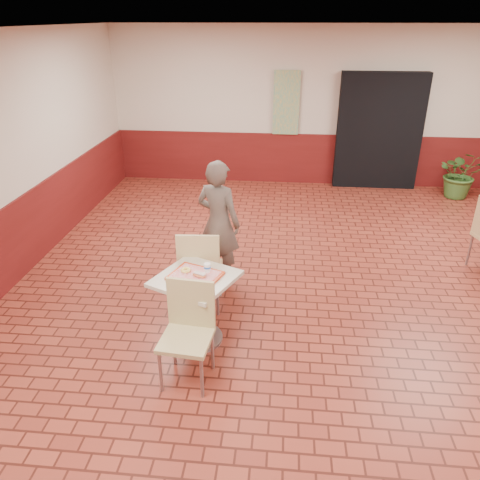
# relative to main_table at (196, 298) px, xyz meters

# --- Properties ---
(room_shell) EXTENTS (8.01, 10.01, 3.01)m
(room_shell) POSITION_rel_main_table_xyz_m (1.43, 0.35, 0.99)
(room_shell) COLOR maroon
(room_shell) RESTS_ON ground
(wainscot_band) EXTENTS (8.00, 10.00, 1.00)m
(wainscot_band) POSITION_rel_main_table_xyz_m (1.43, 0.35, -0.01)
(wainscot_band) COLOR #561110
(wainscot_band) RESTS_ON ground
(corridor_doorway) EXTENTS (1.60, 0.22, 2.20)m
(corridor_doorway) POSITION_rel_main_table_xyz_m (2.63, 5.23, 0.59)
(corridor_doorway) COLOR black
(corridor_doorway) RESTS_ON ground
(promo_poster) EXTENTS (0.50, 0.03, 1.20)m
(promo_poster) POSITION_rel_main_table_xyz_m (0.83, 5.29, 1.09)
(promo_poster) COLOR gray
(promo_poster) RESTS_ON wainscot_band
(main_table) EXTENTS (0.72, 0.72, 0.76)m
(main_table) POSITION_rel_main_table_xyz_m (0.00, 0.00, 0.00)
(main_table) COLOR #C2B79C
(main_table) RESTS_ON ground
(chair_main_front) EXTENTS (0.49, 0.49, 0.98)m
(chair_main_front) POSITION_rel_main_table_xyz_m (0.02, -0.54, 0.03)
(chair_main_front) COLOR tan
(chair_main_front) RESTS_ON ground
(chair_main_back) EXTENTS (0.50, 0.50, 1.01)m
(chair_main_back) POSITION_rel_main_table_xyz_m (-0.06, 0.56, 0.05)
(chair_main_back) COLOR tan
(chair_main_back) RESTS_ON ground
(customer) EXTENTS (0.69, 0.58, 1.60)m
(customer) POSITION_rel_main_table_xyz_m (0.06, 1.27, 0.29)
(customer) COLOR brown
(customer) RESTS_ON ground
(serving_tray) EXTENTS (0.48, 0.38, 0.03)m
(serving_tray) POSITION_rel_main_table_xyz_m (0.00, 0.00, 0.26)
(serving_tray) COLOR #BF320E
(serving_tray) RESTS_ON main_table
(ring_donut) EXTENTS (0.12, 0.12, 0.03)m
(ring_donut) POSITION_rel_main_table_xyz_m (-0.11, 0.05, 0.29)
(ring_donut) COLOR #F8D35A
(ring_donut) RESTS_ON serving_tray
(long_john_donut) EXTENTS (0.16, 0.12, 0.04)m
(long_john_donut) POSITION_rel_main_table_xyz_m (0.05, -0.04, 0.30)
(long_john_donut) COLOR #EB7945
(long_john_donut) RESTS_ON serving_tray
(paper_cup) EXTENTS (0.07, 0.07, 0.09)m
(paper_cup) POSITION_rel_main_table_xyz_m (0.11, 0.07, 0.32)
(paper_cup) COLOR white
(paper_cup) RESTS_ON serving_tray
(potted_plant) EXTENTS (0.91, 0.81, 0.92)m
(potted_plant) POSITION_rel_main_table_xyz_m (4.13, 4.75, -0.05)
(potted_plant) COLOR #386327
(potted_plant) RESTS_ON ground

